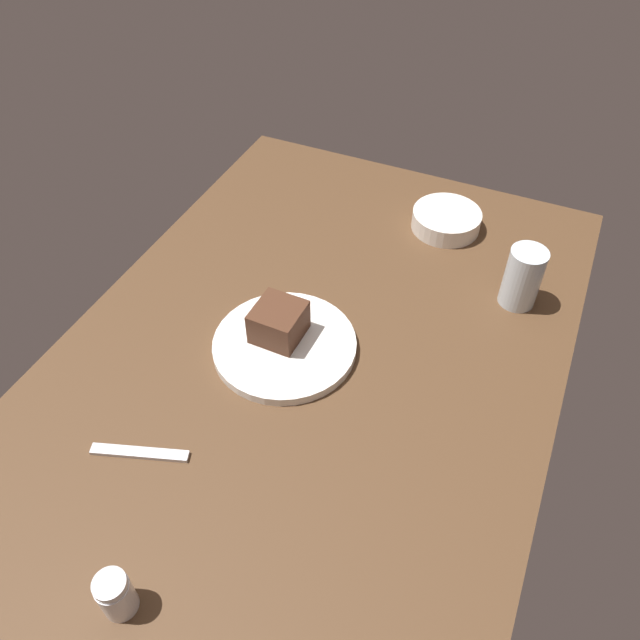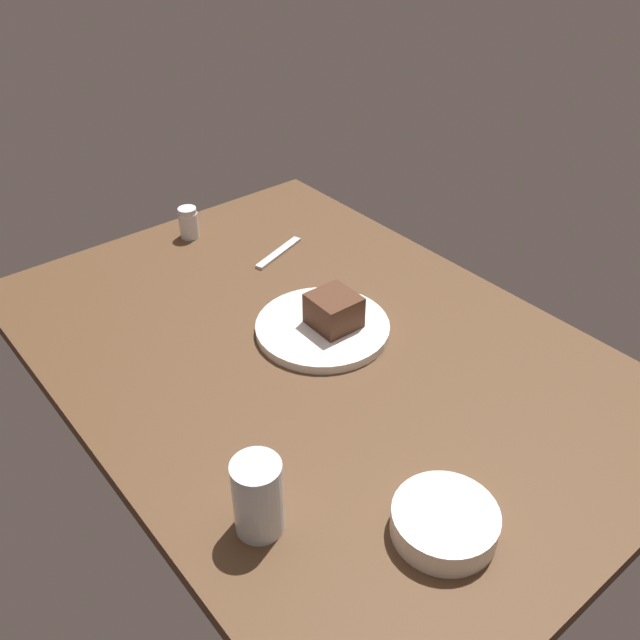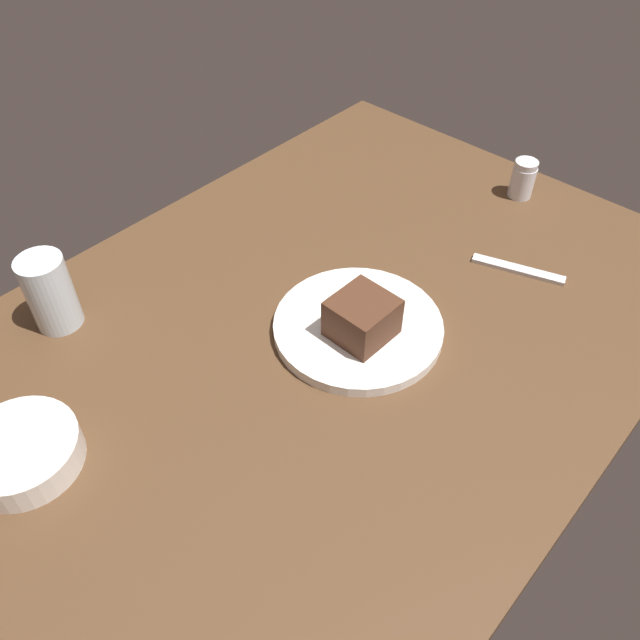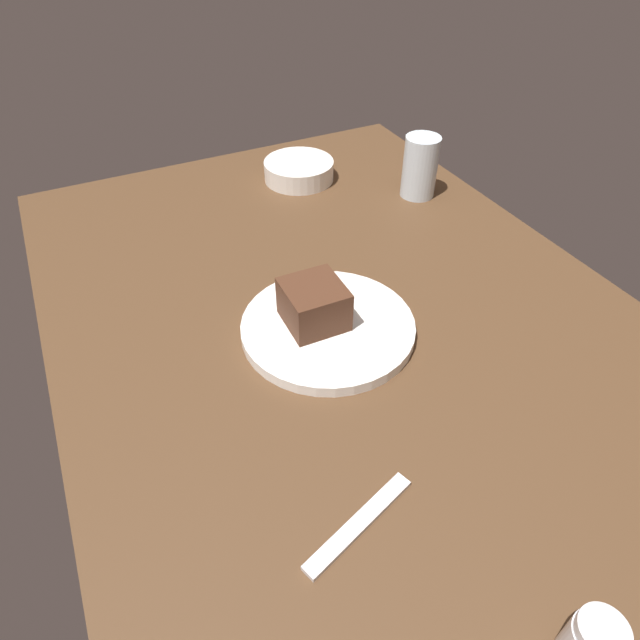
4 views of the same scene
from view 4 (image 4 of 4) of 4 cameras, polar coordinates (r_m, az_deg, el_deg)
name	(u,v)px [view 4 (image 4 of 4)]	position (r cm, az deg, el deg)	size (l,w,h in cm)	color
dining_table	(344,319)	(84.31, 2.53, 0.14)	(120.00, 84.00, 3.00)	#4C331E
dessert_plate	(328,327)	(79.25, 0.82, -0.76)	(25.03, 25.03, 1.71)	white
chocolate_cake_slice	(314,304)	(76.98, -0.65, 1.64)	(8.13, 8.38, 6.19)	#472819
water_glass	(420,167)	(112.22, 10.33, 15.35)	(6.77, 6.77, 11.85)	silver
side_bowl	(299,170)	(118.18, -2.20, 15.24)	(14.37, 14.37, 3.98)	white
dessert_spoon	(359,523)	(61.10, 4.07, -20.29)	(15.00, 1.80, 0.70)	silver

